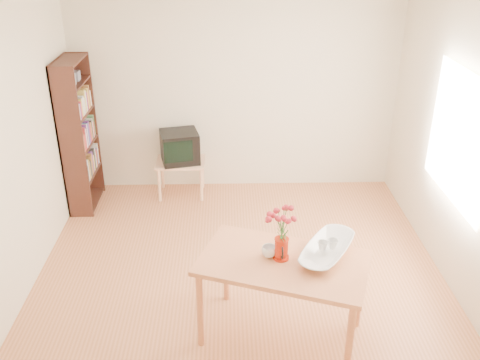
{
  "coord_description": "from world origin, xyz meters",
  "views": [
    {
      "loc": [
        -0.12,
        -4.15,
        3.16
      ],
      "look_at": [
        0.0,
        0.3,
        1.0
      ],
      "focal_mm": 40.0,
      "sensor_mm": 36.0,
      "label": 1
    }
  ],
  "objects_px": {
    "table": "(283,270)",
    "bowl": "(329,230)",
    "television": "(180,146)",
    "pitcher": "(281,249)",
    "mug": "(269,251)"
  },
  "relations": [
    {
      "from": "table",
      "to": "bowl",
      "type": "distance_m",
      "value": 0.48
    },
    {
      "from": "table",
      "to": "television",
      "type": "xyz_separation_m",
      "value": [
        -1.02,
        2.63,
        -0.0
      ]
    },
    {
      "from": "pitcher",
      "to": "bowl",
      "type": "bearing_deg",
      "value": 10.08
    },
    {
      "from": "pitcher",
      "to": "table",
      "type": "bearing_deg",
      "value": -63.8
    },
    {
      "from": "table",
      "to": "television",
      "type": "relative_size",
      "value": 2.84
    },
    {
      "from": "mug",
      "to": "television",
      "type": "height_order",
      "value": "television"
    },
    {
      "from": "mug",
      "to": "bowl",
      "type": "xyz_separation_m",
      "value": [
        0.47,
        0.03,
        0.17
      ]
    },
    {
      "from": "television",
      "to": "table",
      "type": "bearing_deg",
      "value": -81.59
    },
    {
      "from": "bowl",
      "to": "television",
      "type": "xyz_separation_m",
      "value": [
        -1.38,
        2.54,
        -0.31
      ]
    },
    {
      "from": "table",
      "to": "television",
      "type": "distance_m",
      "value": 2.82
    },
    {
      "from": "mug",
      "to": "table",
      "type": "bearing_deg",
      "value": 138.55
    },
    {
      "from": "bowl",
      "to": "television",
      "type": "relative_size",
      "value": 0.88
    },
    {
      "from": "mug",
      "to": "television",
      "type": "xyz_separation_m",
      "value": [
        -0.91,
        2.57,
        -0.14
      ]
    },
    {
      "from": "table",
      "to": "television",
      "type": "height_order",
      "value": "television"
    },
    {
      "from": "mug",
      "to": "bowl",
      "type": "distance_m",
      "value": 0.5
    }
  ]
}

